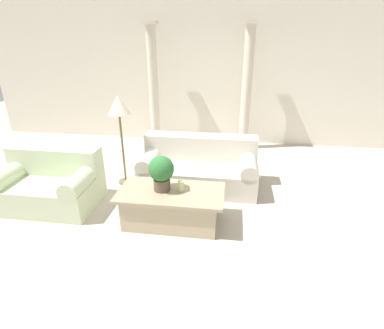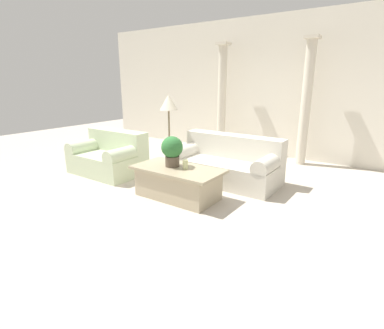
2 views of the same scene
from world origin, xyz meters
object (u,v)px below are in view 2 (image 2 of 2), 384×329
Objects in this scene: sofa_long at (227,163)px; loveseat at (110,156)px; potted_plant at (172,150)px; floor_lamp at (169,107)px; coffee_table at (178,182)px.

loveseat is at bearing -157.52° from sofa_long.
floor_lamp is at bearing 131.25° from potted_plant.
floor_lamp is at bearing -176.63° from sofa_long.
sofa_long is 1.35× the size of loveseat.
floor_lamp is (-1.04, 1.07, 1.03)m from coffee_table.
floor_lamp reaches higher than coffee_table.
sofa_long is 3.99× the size of potted_plant.
sofa_long and loveseat have the same top height.
coffee_table is at bearing -11.42° from potted_plant.
sofa_long is at bearing 22.48° from loveseat.
floor_lamp is (-0.92, 1.04, 0.53)m from potted_plant.
sofa_long is 1.25× the size of floor_lamp.
potted_plant is 1.49m from floor_lamp.
coffee_table is at bearing -7.64° from loveseat.
loveseat is 2.96× the size of potted_plant.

